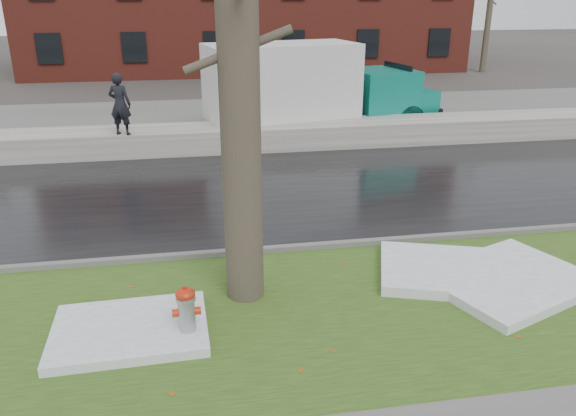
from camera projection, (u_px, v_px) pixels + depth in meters
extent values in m
plane|color=#47423D|center=(301.00, 276.00, 9.87)|extent=(120.00, 120.00, 0.00)
cube|color=#294617|center=(317.00, 313.00, 8.71)|extent=(60.00, 4.50, 0.04)
cube|color=black|center=(267.00, 191.00, 13.99)|extent=(60.00, 7.00, 0.03)
cube|color=slate|center=(237.00, 119.00, 21.80)|extent=(60.00, 9.00, 0.03)
cube|color=slate|center=(291.00, 249.00, 10.76)|extent=(60.00, 0.15, 0.14)
cube|color=beige|center=(249.00, 137.00, 17.72)|extent=(60.00, 1.60, 0.75)
cylinder|color=brown|center=(109.00, 18.00, 31.61)|extent=(0.36, 0.36, 6.50)
cylinder|color=brown|center=(107.00, 0.00, 31.27)|extent=(0.84, 1.62, 0.73)
cylinder|color=brown|center=(108.00, 11.00, 31.49)|extent=(1.40, 0.61, 0.63)
cylinder|color=brown|center=(489.00, 16.00, 33.26)|extent=(0.36, 0.36, 6.50)
cylinder|color=brown|center=(489.00, 10.00, 33.14)|extent=(1.40, 0.61, 0.63)
cylinder|color=#969A9E|center=(187.00, 316.00, 7.92)|extent=(0.25, 0.25, 0.72)
ellipsoid|color=#B2270E|center=(185.00, 294.00, 7.79)|extent=(0.29, 0.29, 0.17)
cylinder|color=#B2270E|center=(185.00, 288.00, 7.76)|extent=(0.05, 0.05, 0.05)
cylinder|color=#B2270E|center=(176.00, 313.00, 7.87)|extent=(0.11, 0.12, 0.11)
cylinder|color=#B2270E|center=(197.00, 311.00, 7.92)|extent=(0.11, 0.12, 0.11)
cylinder|color=#969A9E|center=(186.00, 307.00, 8.03)|extent=(0.15, 0.11, 0.14)
cylinder|color=brown|center=(238.00, 58.00, 7.86)|extent=(0.78, 0.78, 7.55)
cylinder|color=brown|center=(236.00, 0.00, 7.59)|extent=(0.28, 1.87, 0.79)
cylinder|color=brown|center=(238.00, 50.00, 7.83)|extent=(1.57, 0.14, 0.67)
cube|color=black|center=(314.00, 118.00, 19.26)|extent=(7.25, 2.25, 0.20)
cube|color=silver|center=(282.00, 82.00, 18.40)|extent=(5.20, 3.13, 2.43)
cube|color=#0D7A6A|center=(381.00, 92.00, 19.83)|extent=(2.44, 2.51, 1.53)
cube|color=#0D7A6A|center=(412.00, 99.00, 20.39)|extent=(1.44, 2.15, 0.81)
cube|color=black|center=(397.00, 75.00, 19.84)|extent=(0.41, 1.78, 0.81)
cube|color=black|center=(195.00, 137.00, 18.00)|extent=(1.72, 1.35, 0.61)
cylinder|color=black|center=(410.00, 119.00, 19.54)|extent=(1.02, 0.45, 0.99)
cylinder|color=black|center=(383.00, 109.00, 21.19)|extent=(1.02, 0.45, 0.99)
cylinder|color=black|center=(300.00, 129.00, 18.17)|extent=(1.02, 0.45, 0.99)
cylinder|color=black|center=(280.00, 118.00, 19.82)|extent=(1.02, 0.45, 0.99)
cylinder|color=black|center=(257.00, 133.00, 17.70)|extent=(1.02, 0.45, 0.99)
cylinder|color=black|center=(240.00, 121.00, 19.35)|extent=(1.02, 0.45, 0.99)
imported|color=black|center=(120.00, 104.00, 16.12)|extent=(0.76, 0.63, 1.79)
cube|color=white|center=(509.00, 280.00, 9.49)|extent=(3.15, 2.82, 0.16)
cube|color=white|center=(130.00, 330.00, 8.12)|extent=(2.25, 1.67, 0.14)
cube|color=white|center=(463.00, 272.00, 9.74)|extent=(3.23, 2.59, 0.18)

